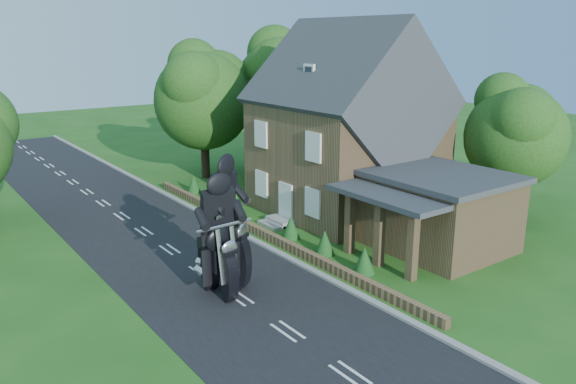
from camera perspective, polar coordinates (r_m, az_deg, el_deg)
ground at (r=20.99m, az=-4.97°, el=-10.68°), size 120.00×120.00×0.00m
road at (r=20.98m, az=-4.97°, el=-10.66°), size 7.00×80.00×0.02m
kerb at (r=22.87m, az=2.94°, el=-8.19°), size 0.30×80.00×0.12m
garden_wall at (r=26.93m, az=-2.70°, el=-4.13°), size 0.30×22.00×0.40m
house at (r=30.36m, az=5.98°, el=6.13°), size 9.54×8.64×10.24m
annex at (r=25.94m, az=14.87°, el=-1.78°), size 7.05×5.94×3.44m
tree_annex_side at (r=31.66m, az=22.38°, el=6.08°), size 5.64×5.20×7.48m
tree_house_right at (r=36.37m, az=10.54°, el=8.85°), size 6.51×6.00×8.40m
tree_behind_house at (r=40.27m, az=0.20°, el=11.21°), size 7.81×7.20×10.08m
tree_behind_left at (r=37.94m, az=-8.16°, el=10.05°), size 6.94×6.40×9.16m
shrub_a at (r=23.01m, az=7.76°, el=-6.84°), size 0.90×0.90×1.10m
shrub_b at (r=24.73m, az=3.74°, el=-5.11°), size 0.90×0.90×1.10m
shrub_c at (r=26.58m, az=0.29°, el=-3.58°), size 0.90×0.90×1.10m
shrub_d at (r=30.55m, az=-5.29°, el=-1.09°), size 0.90×0.90×1.10m
shrub_e at (r=32.64m, az=-7.56°, el=-0.08°), size 0.90×0.90×1.10m
shrub_f at (r=34.79m, az=-9.55°, el=0.82°), size 0.90×0.90×1.10m
motorcycle_lead at (r=21.75m, az=-6.40°, el=-7.51°), size 1.18×1.66×1.55m
motorcycle_follow at (r=20.94m, az=-6.93°, el=-8.68°), size 0.45×1.53×1.41m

